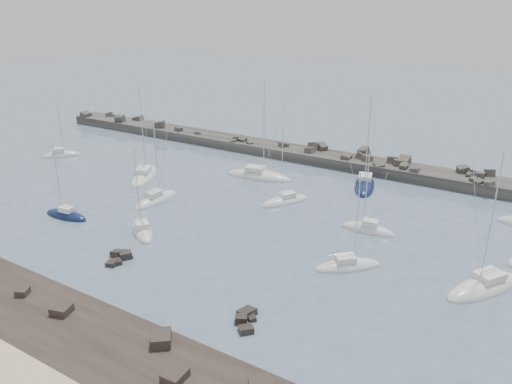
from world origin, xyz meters
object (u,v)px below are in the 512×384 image
sailboat_1 (145,177)px  sailboat_3 (156,200)px  sailboat_4 (259,177)px  sailboat_8 (364,186)px  sailboat_2 (66,216)px  sailboat_9 (368,230)px  sailboat_6 (285,202)px  sailboat_7 (348,267)px  sailboat_5 (142,231)px  sailboat_0 (61,156)px  sailboat_11 (484,288)px

sailboat_1 → sailboat_3: (8.97, -6.97, 0.00)m
sailboat_4 → sailboat_3: bearing=-113.0°
sailboat_8 → sailboat_2: bearing=-132.8°
sailboat_8 → sailboat_9: size_ratio=1.40×
sailboat_6 → sailboat_7: 20.36m
sailboat_5 → sailboat_7: bearing=11.8°
sailboat_0 → sailboat_4: sailboat_4 is taller
sailboat_2 → sailboat_7: size_ratio=0.94×
sailboat_0 → sailboat_8: size_ratio=0.73×
sailboat_0 → sailboat_7: 64.46m
sailboat_2 → sailboat_6: bearing=41.8°
sailboat_8 → sailboat_6: bearing=-121.3°
sailboat_7 → sailboat_11: sailboat_11 is taller
sailboat_5 → sailboat_3: bearing=122.9°
sailboat_4 → sailboat_8: sailboat_4 is taller
sailboat_7 → sailboat_8: 27.06m
sailboat_4 → sailboat_6: (9.25, -7.46, -0.01)m
sailboat_1 → sailboat_5: size_ratio=1.40×
sailboat_9 → sailboat_2: bearing=-154.4°
sailboat_2 → sailboat_4: (14.02, 28.25, -0.00)m
sailboat_2 → sailboat_11: size_ratio=0.71×
sailboat_4 → sailboat_7: sailboat_4 is taller
sailboat_6 → sailboat_11: 30.83m
sailboat_1 → sailboat_5: 21.67m
sailboat_7 → sailboat_8: (-7.71, 25.94, 0.02)m
sailboat_0 → sailboat_6: bearing=2.6°
sailboat_2 → sailboat_8: 45.52m
sailboat_6 → sailboat_9: 14.22m
sailboat_1 → sailboat_8: size_ratio=1.05×
sailboat_2 → sailboat_5: 12.58m
sailboat_0 → sailboat_4: size_ratio=0.66×
sailboat_8 → sailboat_11: size_ratio=0.99×
sailboat_5 → sailboat_6: (10.84, 18.80, -0.01)m
sailboat_3 → sailboat_8: (24.28, 22.49, -0.00)m
sailboat_6 → sailboat_9: size_ratio=1.09×
sailboat_0 → sailboat_7: bearing=-10.0°
sailboat_2 → sailboat_5: size_ratio=0.95×
sailboat_4 → sailboat_0: bearing=-166.1°
sailboat_0 → sailboat_2: (24.84, -18.63, -0.00)m
sailboat_2 → sailboat_8: sailboat_8 is taller
sailboat_6 → sailboat_11: sailboat_11 is taller
sailboat_4 → sailboat_7: bearing=-40.2°
sailboat_3 → sailboat_6: sailboat_3 is taller
sailboat_1 → sailboat_2: (2.31, -17.87, -0.00)m
sailboat_2 → sailboat_3: size_ratio=0.84×
sailboat_6 → sailboat_11: size_ratio=0.77×
sailboat_8 → sailboat_9: sailboat_8 is taller
sailboat_6 → sailboat_2: bearing=-138.2°
sailboat_2 → sailboat_3: 12.77m
sailboat_2 → sailboat_5: sailboat_5 is taller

